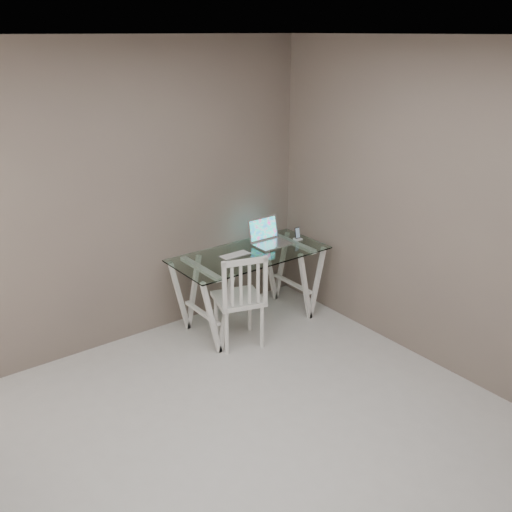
% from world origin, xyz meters
% --- Properties ---
extents(room, '(4.50, 4.52, 2.71)m').
position_xyz_m(room, '(-0.06, 0.02, 1.72)').
color(room, '#B4B1AC').
rests_on(room, ground).
extents(desk, '(1.50, 0.70, 0.75)m').
position_xyz_m(desk, '(1.14, 1.78, 0.38)').
color(desk, silver).
rests_on(desk, ground).
extents(chair, '(0.52, 0.52, 0.91)m').
position_xyz_m(chair, '(0.81, 1.47, 0.50)').
color(chair, silver).
rests_on(chair, ground).
extents(laptop, '(0.35, 0.30, 0.25)m').
position_xyz_m(laptop, '(1.45, 1.89, 0.81)').
color(laptop, silver).
rests_on(laptop, desk).
extents(keyboard, '(0.30, 0.13, 0.01)m').
position_xyz_m(keyboard, '(0.99, 1.81, 0.75)').
color(keyboard, silver).
rests_on(keyboard, desk).
extents(mouse, '(0.11, 0.06, 0.03)m').
position_xyz_m(mouse, '(0.99, 1.60, 0.76)').
color(mouse, white).
rests_on(mouse, desk).
extents(phone_dock, '(0.07, 0.07, 0.13)m').
position_xyz_m(phone_dock, '(1.75, 1.79, 0.78)').
color(phone_dock, white).
rests_on(phone_dock, desk).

